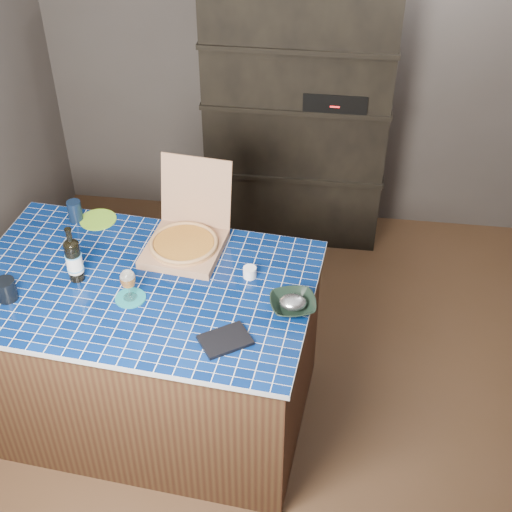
# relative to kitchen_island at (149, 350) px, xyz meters

# --- Properties ---
(room) EXTENTS (3.50, 3.50, 3.50)m
(room) POSITION_rel_kitchen_island_xyz_m (0.60, 0.26, 0.79)
(room) COLOR #503522
(room) RESTS_ON ground
(shelving_unit) EXTENTS (1.20, 0.41, 1.80)m
(shelving_unit) POSITION_rel_kitchen_island_xyz_m (0.60, 1.78, 0.45)
(shelving_unit) COLOR black
(shelving_unit) RESTS_ON floor
(kitchen_island) EXTENTS (1.75, 1.20, 0.91)m
(kitchen_island) POSITION_rel_kitchen_island_xyz_m (0.00, 0.00, 0.00)
(kitchen_island) COLOR #49311D
(kitchen_island) RESTS_ON floor
(pizza_box) EXTENTS (0.42, 0.49, 0.41)m
(pizza_box) POSITION_rel_kitchen_island_xyz_m (0.16, 0.29, 0.51)
(pizza_box) COLOR #A17253
(pizza_box) RESTS_ON kitchen_island
(mead_bottle) EXTENTS (0.08, 0.08, 0.30)m
(mead_bottle) POSITION_rel_kitchen_island_xyz_m (-0.31, -0.00, 0.57)
(mead_bottle) COLOR black
(mead_bottle) RESTS_ON kitchen_island
(teal_trivet) EXTENTS (0.14, 0.14, 0.01)m
(teal_trivet) POSITION_rel_kitchen_island_xyz_m (-0.02, -0.11, 0.46)
(teal_trivet) COLOR #18787D
(teal_trivet) RESTS_ON kitchen_island
(wine_glass) EXTENTS (0.07, 0.07, 0.16)m
(wine_glass) POSITION_rel_kitchen_island_xyz_m (-0.02, -0.11, 0.57)
(wine_glass) COLOR white
(wine_glass) RESTS_ON teal_trivet
(tumbler) EXTENTS (0.10, 0.10, 0.11)m
(tumbler) POSITION_rel_kitchen_island_xyz_m (-0.58, -0.18, 0.51)
(tumbler) COLOR black
(tumbler) RESTS_ON kitchen_island
(dvd_case) EXTENTS (0.26, 0.25, 0.02)m
(dvd_case) POSITION_rel_kitchen_island_xyz_m (0.47, -0.33, 0.46)
(dvd_case) COLOR black
(dvd_case) RESTS_ON kitchen_island
(bowl) EXTENTS (0.26, 0.26, 0.05)m
(bowl) POSITION_rel_kitchen_island_xyz_m (0.74, -0.08, 0.48)
(bowl) COLOR black
(bowl) RESTS_ON kitchen_island
(foil_contents) EXTENTS (0.13, 0.10, 0.06)m
(foil_contents) POSITION_rel_kitchen_island_xyz_m (0.74, -0.08, 0.49)
(foil_contents) COLOR #B2B4BE
(foil_contents) RESTS_ON bowl
(white_jar) EXTENTS (0.06, 0.06, 0.06)m
(white_jar) POSITION_rel_kitchen_island_xyz_m (0.51, 0.12, 0.48)
(white_jar) COLOR white
(white_jar) RESTS_ON kitchen_island
(navy_cup) EXTENTS (0.07, 0.07, 0.12)m
(navy_cup) POSITION_rel_kitchen_island_xyz_m (-0.47, 0.47, 0.51)
(navy_cup) COLOR black
(navy_cup) RESTS_ON kitchen_island
(green_trivet) EXTENTS (0.20, 0.20, 0.01)m
(green_trivet) POSITION_rel_kitchen_island_xyz_m (-0.36, 0.48, 0.46)
(green_trivet) COLOR #84CB2B
(green_trivet) RESTS_ON kitchen_island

